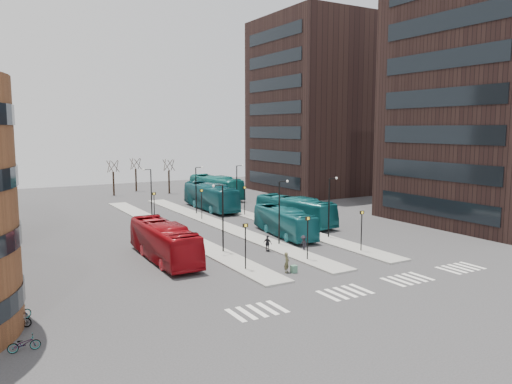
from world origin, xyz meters
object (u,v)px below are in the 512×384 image
teal_bus_c (295,211)px  bicycle_near (24,344)px  teal_bus_b (211,197)px  teal_bus_d (216,187)px  bicycle_mid (18,320)px  teal_bus_a (284,222)px  commuter_a (193,245)px  commuter_b (268,243)px  suitcase (294,269)px  traveller (287,263)px  bicycle_far (16,314)px  commuter_c (303,243)px  red_bus (164,241)px

teal_bus_c → bicycle_near: bearing=-153.2°
teal_bus_b → teal_bus_c: (4.01, -14.74, -0.19)m
teal_bus_d → bicycle_mid: teal_bus_d is taller
teal_bus_a → commuter_a: size_ratio=5.84×
teal_bus_d → commuter_b: 35.86m
suitcase → teal_bus_b: size_ratio=0.05×
teal_bus_b → commuter_b: teal_bus_b is taller
teal_bus_d → commuter_a: size_ratio=7.24×
teal_bus_a → teal_bus_d: teal_bus_d is taller
bicycle_mid → suitcase: bearing=-65.6°
teal_bus_a → commuter_a: teal_bus_a is taller
teal_bus_a → traveller: teal_bus_a is taller
teal_bus_a → teal_bus_b: (0.53, 19.40, 0.34)m
bicycle_far → suitcase: bearing=-109.3°
bicycle_near → teal_bus_c: bearing=-53.2°
commuter_c → bicycle_near: 26.20m
commuter_b → bicycle_near: size_ratio=0.96×
suitcase → bicycle_far: bearing=-177.3°
commuter_b → commuter_c: 3.29m
commuter_b → bicycle_near: bearing=93.4°
red_bus → bicycle_near: (-12.17, -13.31, -1.21)m
commuter_a → commuter_c: 10.02m
suitcase → teal_bus_d: 42.92m
teal_bus_a → suitcase: bearing=-113.2°
teal_bus_b → commuter_a: (-12.00, -22.22, -0.90)m
bicycle_mid → red_bus: bearing=-29.9°
suitcase → teal_bus_a: 13.63m
commuter_a → teal_bus_a: bearing=171.5°
commuter_b → bicycle_far: size_ratio=0.85×
traveller → bicycle_far: (-19.13, -0.37, -0.34)m
teal_bus_b → teal_bus_d: bearing=62.6°
traveller → bicycle_near: 19.76m
traveller → red_bus: bearing=93.8°
bicycle_near → bicycle_far: size_ratio=0.88×
teal_bus_a → bicycle_near: 31.07m
suitcase → red_bus: size_ratio=0.05×
commuter_a → bicycle_mid: bearing=11.7°
bicycle_mid → bicycle_far: 1.10m
red_bus → teal_bus_d: 38.04m
teal_bus_b → commuter_c: (-2.67, -25.87, -1.07)m
teal_bus_c → commuter_a: size_ratio=6.43×
teal_bus_d → bicycle_far: bearing=-131.9°
suitcase → bicycle_mid: bicycle_mid is taller
teal_bus_c → teal_bus_a: bearing=-141.6°
red_bus → traveller: red_bus is taller
red_bus → bicycle_far: bearing=-143.2°
suitcase → red_bus: bearing=132.9°
commuter_b → bicycle_near: 24.23m
suitcase → teal_bus_c: size_ratio=0.05×
commuter_a → bicycle_far: 17.43m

